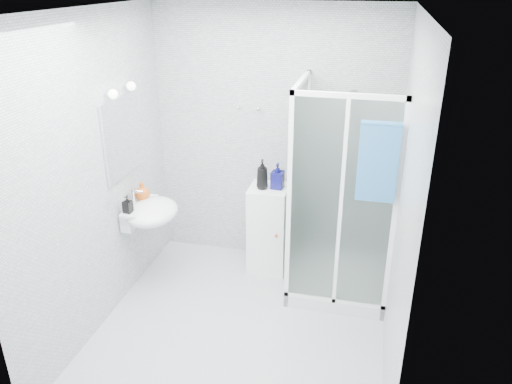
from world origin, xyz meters
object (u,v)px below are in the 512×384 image
(shampoo_bottle_a, at_px, (262,174))
(soap_dispenser_orange, at_px, (142,191))
(soap_dispenser_black, at_px, (128,204))
(hand_towel, at_px, (378,160))
(storage_cabinet, at_px, (268,229))
(shampoo_bottle_b, at_px, (278,176))
(shower_enclosure, at_px, (331,250))
(wall_basin, at_px, (150,212))

(shampoo_bottle_a, relative_size, soap_dispenser_orange, 1.64)
(shampoo_bottle_a, relative_size, soap_dispenser_black, 1.83)
(hand_towel, distance_m, shampoo_bottle_a, 1.30)
(storage_cabinet, xyz_separation_m, shampoo_bottle_b, (0.08, 0.01, 0.58))
(storage_cabinet, bearing_deg, soap_dispenser_orange, -158.46)
(shower_enclosure, height_order, hand_towel, shower_enclosure)
(wall_basin, relative_size, storage_cabinet, 0.62)
(shower_enclosure, relative_size, shampoo_bottle_b, 7.88)
(wall_basin, relative_size, shampoo_bottle_b, 2.21)
(wall_basin, xyz_separation_m, shampoo_bottle_b, (1.08, 0.57, 0.24))
(storage_cabinet, height_order, soap_dispenser_black, soap_dispenser_black)
(wall_basin, relative_size, hand_towel, 0.86)
(wall_basin, bearing_deg, shampoo_bottle_a, 29.34)
(storage_cabinet, relative_size, shampoo_bottle_a, 3.10)
(wall_basin, relative_size, soap_dispenser_black, 3.49)
(storage_cabinet, distance_m, shampoo_bottle_b, 0.59)
(wall_basin, height_order, storage_cabinet, wall_basin)
(storage_cabinet, height_order, hand_towel, hand_towel)
(wall_basin, bearing_deg, soap_dispenser_orange, 136.77)
(soap_dispenser_orange, bearing_deg, shower_enclosure, 6.92)
(soap_dispenser_black, bearing_deg, shampoo_bottle_b, 31.89)
(shampoo_bottle_b, relative_size, soap_dispenser_black, 1.58)
(wall_basin, distance_m, storage_cabinet, 1.20)
(hand_towel, height_order, soap_dispenser_black, hand_towel)
(hand_towel, bearing_deg, soap_dispenser_black, -177.55)
(soap_dispenser_black, bearing_deg, storage_cabinet, 33.39)
(storage_cabinet, bearing_deg, shower_enclosure, -21.60)
(wall_basin, height_order, soap_dispenser_black, soap_dispenser_black)
(shampoo_bottle_a, height_order, shampoo_bottle_b, shampoo_bottle_a)
(wall_basin, xyz_separation_m, soap_dispenser_orange, (-0.11, 0.10, 0.16))
(soap_dispenser_orange, bearing_deg, shampoo_bottle_a, 22.15)
(storage_cabinet, bearing_deg, soap_dispenser_black, -147.59)
(shower_enclosure, relative_size, soap_dispenser_orange, 11.16)
(shampoo_bottle_b, height_order, soap_dispenser_orange, shampoo_bottle_b)
(storage_cabinet, height_order, soap_dispenser_orange, soap_dispenser_orange)
(shower_enclosure, relative_size, shampoo_bottle_a, 6.81)
(shower_enclosure, xyz_separation_m, soap_dispenser_orange, (-1.76, -0.21, 0.50))
(shower_enclosure, distance_m, storage_cabinet, 0.70)
(shower_enclosure, bearing_deg, wall_basin, -169.19)
(shampoo_bottle_b, distance_m, soap_dispenser_black, 1.42)
(storage_cabinet, relative_size, soap_dispenser_orange, 5.07)
(shower_enclosure, bearing_deg, soap_dispenser_orange, -173.08)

